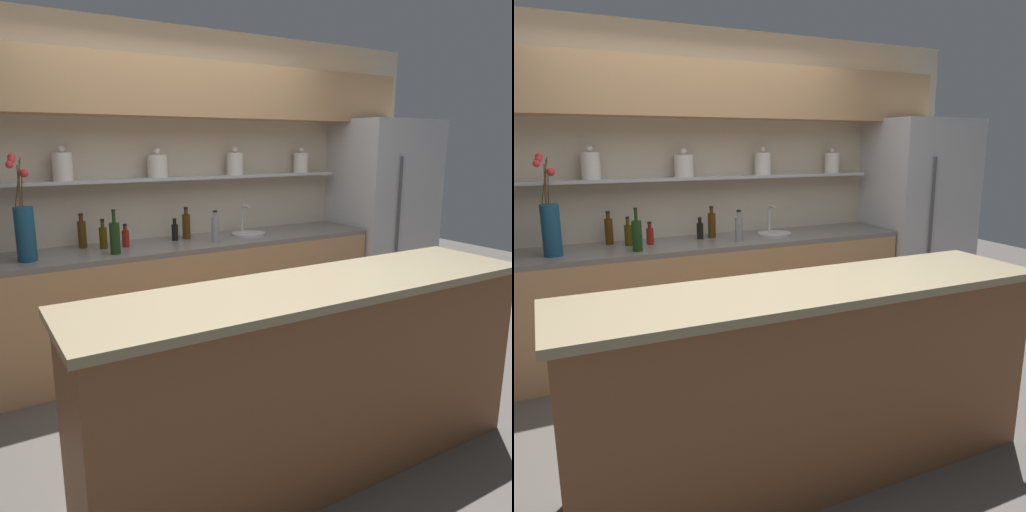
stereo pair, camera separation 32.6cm
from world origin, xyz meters
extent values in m
plane|color=#4C4742|center=(0.00, 0.00, 0.00)|extent=(12.00, 12.00, 0.00)
cube|color=beige|center=(0.00, 1.60, 1.30)|extent=(5.20, 0.10, 2.60)
cube|color=#B7B7BC|center=(-0.09, 1.46, 1.41)|extent=(3.45, 0.18, 0.02)
cylinder|color=silver|center=(-0.79, 1.45, 1.52)|extent=(0.14, 0.14, 0.20)
sphere|color=silver|center=(-0.79, 1.45, 1.65)|extent=(0.05, 0.05, 0.05)
cylinder|color=silver|center=(-0.07, 1.45, 1.51)|extent=(0.16, 0.16, 0.18)
sphere|color=silver|center=(-0.07, 1.45, 1.62)|extent=(0.06, 0.06, 0.06)
cylinder|color=silver|center=(0.62, 1.45, 1.51)|extent=(0.14, 0.14, 0.19)
sphere|color=silver|center=(0.62, 1.45, 1.63)|extent=(0.05, 0.05, 0.05)
cylinder|color=silver|center=(1.32, 1.45, 1.51)|extent=(0.13, 0.13, 0.18)
sphere|color=silver|center=(1.32, 1.45, 1.62)|extent=(0.05, 0.05, 0.05)
cube|color=tan|center=(0.00, 1.38, 2.09)|extent=(4.42, 0.34, 0.42)
cube|color=tan|center=(-0.09, 1.24, 0.44)|extent=(3.55, 0.62, 0.88)
cube|color=slate|center=(-0.09, 1.24, 0.90)|extent=(3.55, 0.62, 0.04)
cube|color=brown|center=(0.00, -0.53, 0.49)|extent=(2.39, 0.55, 0.98)
cube|color=gray|center=(0.00, -0.53, 1.00)|extent=(2.45, 0.61, 0.04)
cube|color=#B7B7BC|center=(2.15, 1.20, 0.95)|extent=(0.90, 0.70, 1.91)
cylinder|color=#4C4C51|center=(1.99, 0.83, 1.05)|extent=(0.02, 0.02, 1.05)
cylinder|color=navy|center=(-1.10, 1.17, 1.10)|extent=(0.13, 0.13, 0.36)
cylinder|color=#4C3319|center=(-1.12, 1.17, 1.42)|extent=(0.02, 0.07, 0.27)
sphere|color=red|center=(-1.15, 1.18, 1.55)|extent=(0.05, 0.05, 0.05)
cylinder|color=#4C3319|center=(-1.12, 1.19, 1.44)|extent=(0.07, 0.04, 0.31)
sphere|color=red|center=(-1.13, 1.23, 1.60)|extent=(0.05, 0.05, 0.05)
cylinder|color=#4C3319|center=(-1.10, 1.18, 1.39)|extent=(0.02, 0.02, 0.22)
sphere|color=red|center=(-1.07, 1.21, 1.50)|extent=(0.06, 0.06, 0.06)
cylinder|color=#4C3319|center=(-1.11, 1.17, 1.43)|extent=(0.03, 0.04, 0.30)
sphere|color=red|center=(-1.14, 1.19, 1.58)|extent=(0.05, 0.05, 0.05)
cylinder|color=#B7B7BC|center=(0.64, 1.24, 0.93)|extent=(0.29, 0.29, 0.02)
cylinder|color=#B7B7BC|center=(0.64, 1.35, 1.05)|extent=(0.02, 0.02, 0.22)
cylinder|color=#B7B7BC|center=(0.64, 1.29, 1.16)|extent=(0.02, 0.12, 0.02)
cylinder|color=black|center=(0.01, 1.34, 0.99)|extent=(0.05, 0.05, 0.13)
cylinder|color=black|center=(0.01, 1.34, 1.07)|extent=(0.03, 0.03, 0.04)
cylinder|color=black|center=(0.01, 1.34, 1.09)|extent=(0.03, 0.03, 0.01)
cylinder|color=gray|center=(0.27, 1.13, 1.02)|extent=(0.06, 0.06, 0.19)
cylinder|color=gray|center=(0.27, 1.13, 1.13)|extent=(0.03, 0.03, 0.04)
cylinder|color=black|center=(0.27, 1.13, 1.16)|extent=(0.03, 0.03, 0.01)
cylinder|color=maroon|center=(-0.41, 1.29, 0.98)|extent=(0.05, 0.05, 0.13)
cylinder|color=maroon|center=(-0.41, 1.29, 1.06)|extent=(0.03, 0.03, 0.04)
cylinder|color=black|center=(-0.41, 1.29, 1.09)|extent=(0.03, 0.03, 0.01)
cylinder|color=#4C2D0C|center=(-0.69, 1.42, 1.02)|extent=(0.06, 0.06, 0.20)
cylinder|color=#4C2D0C|center=(-0.69, 1.42, 1.14)|extent=(0.03, 0.03, 0.04)
cylinder|color=black|center=(-0.69, 1.42, 1.17)|extent=(0.03, 0.03, 0.01)
cylinder|color=#4C2D0C|center=(0.12, 1.36, 1.02)|extent=(0.06, 0.06, 0.20)
cylinder|color=#4C2D0C|center=(0.12, 1.36, 1.14)|extent=(0.03, 0.03, 0.04)
cylinder|color=black|center=(0.12, 1.36, 1.17)|extent=(0.03, 0.03, 0.01)
cylinder|color=#193814|center=(-0.54, 1.08, 1.03)|extent=(0.07, 0.07, 0.22)
cylinder|color=#193814|center=(-0.54, 1.08, 1.18)|extent=(0.02, 0.02, 0.08)
cylinder|color=black|center=(-0.54, 1.08, 1.23)|extent=(0.03, 0.03, 0.01)
cylinder|color=#47380A|center=(-0.57, 1.32, 1.00)|extent=(0.06, 0.06, 0.16)
cylinder|color=#47380A|center=(-0.57, 1.32, 1.10)|extent=(0.03, 0.03, 0.05)
cylinder|color=black|center=(-0.57, 1.32, 1.13)|extent=(0.03, 0.03, 0.01)
camera|label=1|loc=(-1.46, -2.38, 1.68)|focal=35.00mm
camera|label=2|loc=(-1.17, -2.54, 1.68)|focal=35.00mm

